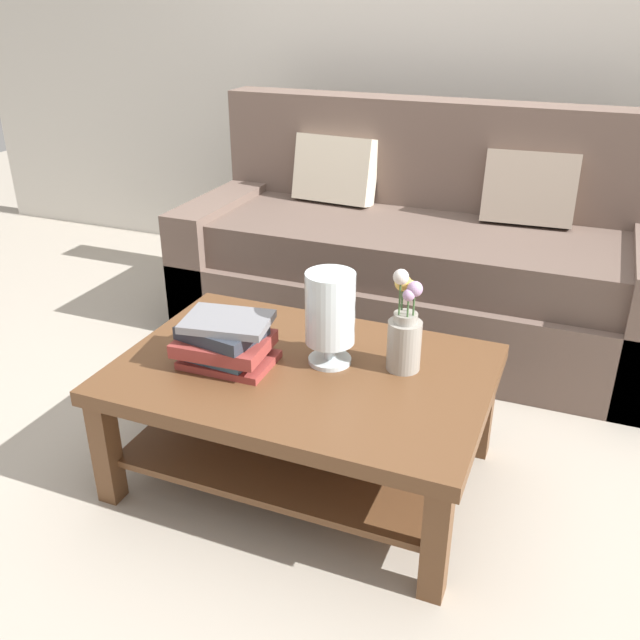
{
  "coord_description": "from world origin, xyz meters",
  "views": [
    {
      "loc": [
        0.77,
        -2.17,
        1.52
      ],
      "look_at": [
        -0.0,
        -0.27,
        0.53
      ],
      "focal_mm": 38.45,
      "sensor_mm": 36.0,
      "label": 1
    }
  ],
  "objects_px": {
    "couch": "(421,260)",
    "coffee_table": "(304,397)",
    "book_stack_main": "(225,341)",
    "glass_hurricane_vase": "(330,312)",
    "flower_pitcher": "(405,332)"
  },
  "relations": [
    {
      "from": "couch",
      "to": "coffee_table",
      "type": "height_order",
      "value": "couch"
    },
    {
      "from": "book_stack_main",
      "to": "glass_hurricane_vase",
      "type": "xyz_separation_m",
      "value": [
        0.31,
        0.13,
        0.1
      ]
    },
    {
      "from": "glass_hurricane_vase",
      "to": "flower_pitcher",
      "type": "height_order",
      "value": "flower_pitcher"
    },
    {
      "from": "coffee_table",
      "to": "glass_hurricane_vase",
      "type": "relative_size",
      "value": 3.82
    },
    {
      "from": "glass_hurricane_vase",
      "to": "flower_pitcher",
      "type": "distance_m",
      "value": 0.24
    },
    {
      "from": "couch",
      "to": "glass_hurricane_vase",
      "type": "bearing_deg",
      "value": -89.98
    },
    {
      "from": "couch",
      "to": "glass_hurricane_vase",
      "type": "height_order",
      "value": "couch"
    },
    {
      "from": "couch",
      "to": "flower_pitcher",
      "type": "relative_size",
      "value": 6.41
    },
    {
      "from": "couch",
      "to": "book_stack_main",
      "type": "bearing_deg",
      "value": -103.05
    },
    {
      "from": "couch",
      "to": "flower_pitcher",
      "type": "distance_m",
      "value": 1.18
    },
    {
      "from": "couch",
      "to": "flower_pitcher",
      "type": "bearing_deg",
      "value": -78.55
    },
    {
      "from": "book_stack_main",
      "to": "coffee_table",
      "type": "bearing_deg",
      "value": 16.68
    },
    {
      "from": "coffee_table",
      "to": "book_stack_main",
      "type": "bearing_deg",
      "value": -163.32
    },
    {
      "from": "coffee_table",
      "to": "glass_hurricane_vase",
      "type": "height_order",
      "value": "glass_hurricane_vase"
    },
    {
      "from": "couch",
      "to": "flower_pitcher",
      "type": "height_order",
      "value": "couch"
    }
  ]
}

